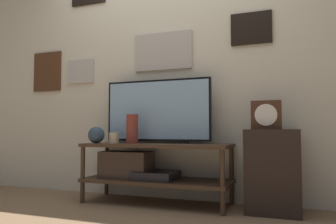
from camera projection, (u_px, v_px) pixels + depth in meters
name	position (u px, v px, depth m)	size (l,w,h in m)	color
ground_plane	(143.00, 211.00, 2.65)	(12.00, 12.00, 0.00)	#846647
wall_back	(167.00, 60.00, 3.25)	(6.40, 0.08, 2.70)	beige
media_console	(145.00, 165.00, 2.96)	(1.33, 0.47, 0.53)	#422D1E
television	(157.00, 110.00, 3.06)	(1.03, 0.05, 0.59)	black
vase_round_glass	(96.00, 135.00, 3.01)	(0.15, 0.15, 0.15)	#2D4251
vase_tall_ceramic	(132.00, 129.00, 2.97)	(0.11, 0.11, 0.26)	brown
candle_jar	(114.00, 138.00, 3.01)	(0.09, 0.09, 0.10)	beige
side_table	(273.00, 171.00, 2.61)	(0.42, 0.39, 0.66)	black
mantel_clock	(266.00, 115.00, 2.62)	(0.23, 0.11, 0.23)	#422819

